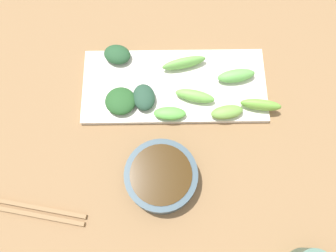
% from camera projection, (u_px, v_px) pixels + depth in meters
% --- Properties ---
extents(tabletop, '(2.10, 2.10, 0.02)m').
position_uv_depth(tabletop, '(161.00, 126.00, 0.73)').
color(tabletop, olive).
rests_on(tabletop, ground).
extents(sauce_bowl, '(0.14, 0.14, 0.05)m').
position_uv_depth(sauce_bowl, '(161.00, 176.00, 0.66)').
color(sauce_bowl, '#374C57').
rests_on(sauce_bowl, tabletop).
extents(serving_plate, '(0.17, 0.40, 0.01)m').
position_uv_depth(serving_plate, '(174.00, 86.00, 0.74)').
color(serving_plate, silver).
rests_on(serving_plate, tabletop).
extents(broccoli_leafy_0, '(0.06, 0.07, 0.03)m').
position_uv_depth(broccoli_leafy_0, '(117.00, 55.00, 0.74)').
color(broccoli_leafy_0, '#254D2C').
rests_on(broccoli_leafy_0, serving_plate).
extents(broccoli_stalk_1, '(0.04, 0.07, 0.02)m').
position_uv_depth(broccoli_stalk_1, '(227.00, 112.00, 0.70)').
color(broccoli_stalk_1, '#73A847').
rests_on(broccoli_stalk_1, serving_plate).
extents(broccoli_stalk_2, '(0.03, 0.09, 0.03)m').
position_uv_depth(broccoli_stalk_2, '(261.00, 105.00, 0.70)').
color(broccoli_stalk_2, '#73B741').
rests_on(broccoli_stalk_2, serving_plate).
extents(broccoli_leafy_3, '(0.07, 0.07, 0.03)m').
position_uv_depth(broccoli_leafy_3, '(120.00, 101.00, 0.71)').
color(broccoli_leafy_3, '#265426').
rests_on(broccoli_leafy_3, serving_plate).
extents(broccoli_stalk_4, '(0.04, 0.08, 0.03)m').
position_uv_depth(broccoli_stalk_4, '(236.00, 76.00, 0.73)').
color(broccoli_stalk_4, '#66B152').
rests_on(broccoli_stalk_4, serving_plate).
extents(broccoli_stalk_5, '(0.04, 0.09, 0.03)m').
position_uv_depth(broccoli_stalk_5, '(195.00, 96.00, 0.71)').
color(broccoli_stalk_5, '#72BA4E').
rests_on(broccoli_stalk_5, serving_plate).
extents(broccoli_stalk_6, '(0.03, 0.07, 0.02)m').
position_uv_depth(broccoli_stalk_6, '(170.00, 113.00, 0.70)').
color(broccoli_stalk_6, '#60B949').
rests_on(broccoli_stalk_6, serving_plate).
extents(broccoli_leafy_7, '(0.07, 0.05, 0.03)m').
position_uv_depth(broccoli_leafy_7, '(144.00, 97.00, 0.71)').
color(broccoli_leafy_7, '#264834').
rests_on(broccoli_leafy_7, serving_plate).
extents(broccoli_stalk_8, '(0.04, 0.10, 0.03)m').
position_uv_depth(broccoli_stalk_8, '(184.00, 63.00, 0.73)').
color(broccoli_stalk_8, '#6DB04E').
rests_on(broccoli_stalk_8, serving_plate).
extents(chopsticks, '(0.07, 0.23, 0.01)m').
position_uv_depth(chopsticks, '(28.00, 210.00, 0.66)').
color(chopsticks, olive).
rests_on(chopsticks, tabletop).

